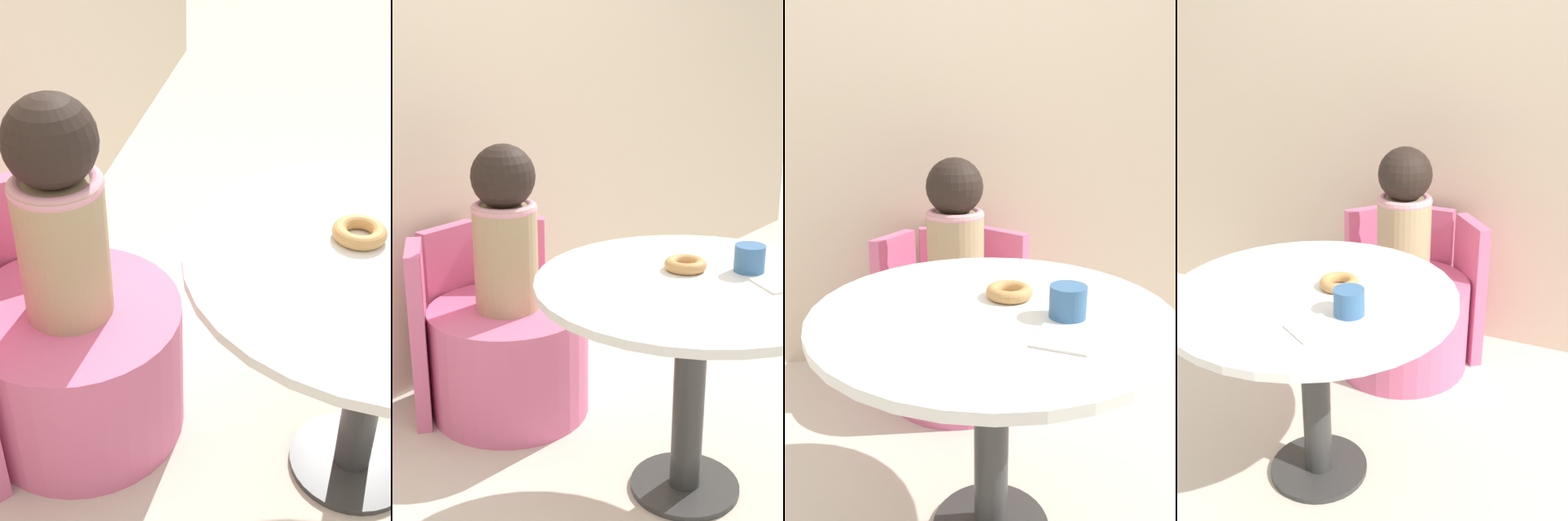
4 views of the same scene
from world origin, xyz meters
The scene contains 8 objects.
back_wall centered at (0.00, 1.13, 1.20)m, with size 6.00×0.06×2.40m.
round_table centered at (-0.02, -0.01, 0.54)m, with size 0.87×0.87×0.66m.
tub_chair centered at (-0.01, 0.72, 0.19)m, with size 0.55×0.55×0.39m.
booth_backrest centered at (-0.01, 0.95, 0.31)m, with size 0.65×0.24×0.62m.
child_figure centered at (-0.01, 0.72, 0.67)m, with size 0.22×0.22×0.56m.
donut centered at (0.04, 0.05, 0.67)m, with size 0.12×0.12×0.03m.
cup centered at (0.14, -0.09, 0.70)m, with size 0.09×0.09×0.08m.
paper_napkin centered at (0.09, -0.21, 0.66)m, with size 0.16×0.16×0.01m.
Camera 3 is at (-0.25, -1.12, 1.12)m, focal length 35.00 mm.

